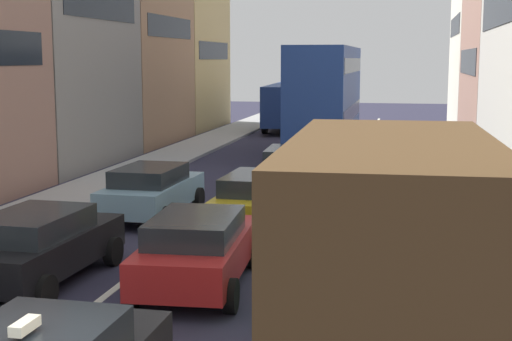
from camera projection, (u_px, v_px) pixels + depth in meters
name	position (u px, v px, depth m)	size (l,w,h in m)	color
sidewalk_left	(130.00, 174.00, 28.67)	(2.60, 64.00, 0.14)	#A6A6A6
lane_stripe_left	(255.00, 180.00, 27.67)	(0.16, 60.00, 0.01)	silver
lane_stripe_right	(346.00, 183.00, 26.99)	(0.16, 60.00, 0.01)	silver
building_row_left	(32.00, 41.00, 31.40)	(7.20, 43.90, 12.39)	tan
removalist_box_truck	(389.00, 253.00, 9.71)	(2.90, 7.77, 3.58)	#1E5933
sedan_centre_lane_second	(198.00, 248.00, 14.56)	(2.28, 4.41, 1.49)	#A51E1E
wagon_left_lane_second	(39.00, 244.00, 14.85)	(2.18, 4.36, 1.49)	black
hatchback_centre_lane_third	(259.00, 199.00, 19.67)	(2.16, 4.35, 1.49)	#B29319
sedan_left_lane_third	(152.00, 190.00, 21.04)	(2.14, 4.34, 1.49)	#759EB7
coupe_centre_lane_fourth	(291.00, 167.00, 25.41)	(2.23, 4.38, 1.49)	gray
sedan_right_lane_behind_truck	(388.00, 226.00, 16.46)	(2.16, 4.35, 1.49)	#19592D
wagon_right_lane_far	(387.00, 181.00, 22.49)	(2.14, 4.34, 1.49)	#194C8C
bus_mid_queue_primary	(326.00, 95.00, 34.32)	(2.83, 10.51, 5.06)	navy
bus_far_queue_secondary	(291.00, 102.00, 47.34)	(3.20, 10.61, 2.90)	navy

